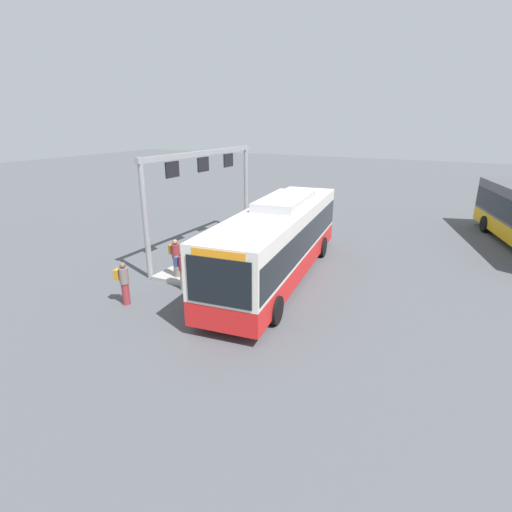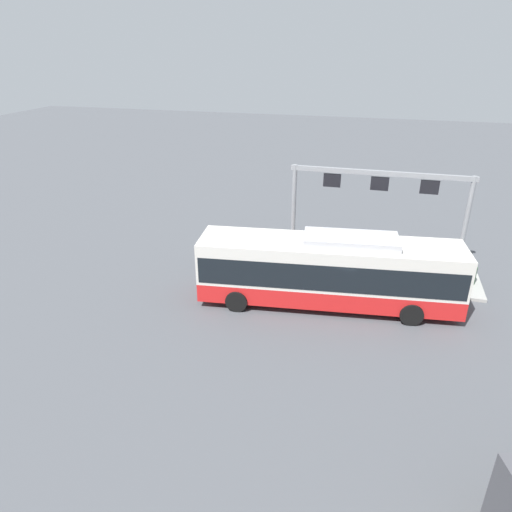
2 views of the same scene
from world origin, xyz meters
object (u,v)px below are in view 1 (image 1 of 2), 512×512
object	(u,v)px
person_boarding	(124,282)
person_waiting_near	(182,269)
trash_bin	(269,223)
person_waiting_mid	(176,257)
bus_main	(278,238)

from	to	relation	value
person_boarding	person_waiting_near	distance (m)	2.39
person_waiting_near	trash_bin	size ratio (longest dim) A/B	1.86
person_waiting_near	person_waiting_mid	size ratio (longest dim) A/B	1.00
person_waiting_near	person_waiting_mid	bearing A→B (deg)	146.35
person_boarding	trash_bin	world-z (taller)	person_boarding
person_waiting_near	trash_bin	distance (m)	9.59
person_boarding	person_waiting_near	size ratio (longest dim) A/B	1.00
person_waiting_mid	bus_main	bearing A→B (deg)	47.71
person_waiting_near	person_boarding	bearing A→B (deg)	-111.89
person_boarding	person_waiting_mid	size ratio (longest dim) A/B	1.00
person_boarding	person_waiting_near	xyz separation A→B (m)	(-2.13, 1.08, 0.00)
person_boarding	person_waiting_near	world-z (taller)	same
bus_main	person_waiting_mid	distance (m)	4.48
trash_bin	person_boarding	bearing A→B (deg)	-1.94
bus_main	person_waiting_near	world-z (taller)	bus_main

